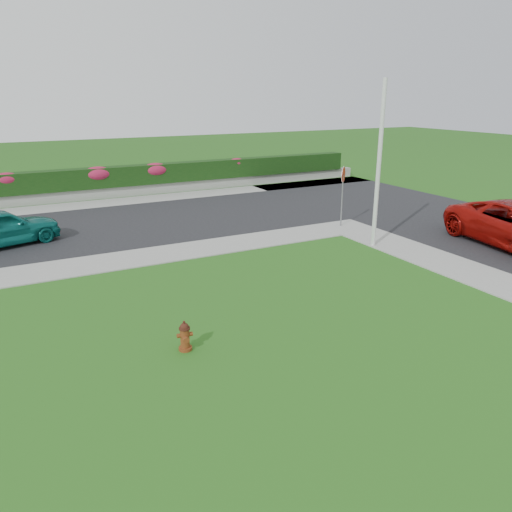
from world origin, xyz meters
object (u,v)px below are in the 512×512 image
fire_hydrant (185,336)px  utility_pole (379,166)px  sedan_teal (0,228)px  stop_sign (343,182)px

fire_hydrant → utility_pole: bearing=33.2°
sedan_teal → stop_sign: (13.30, -3.54, 1.22)m
fire_hydrant → utility_pole: utility_pole is taller
utility_pole → stop_sign: 3.25m
sedan_teal → stop_sign: size_ratio=1.59×
sedan_teal → stop_sign: 13.82m
sedan_teal → stop_sign: bearing=-121.9°
sedan_teal → utility_pole: 14.37m
fire_hydrant → utility_pole: (9.21, 4.39, 2.72)m
fire_hydrant → stop_sign: stop_sign is taller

